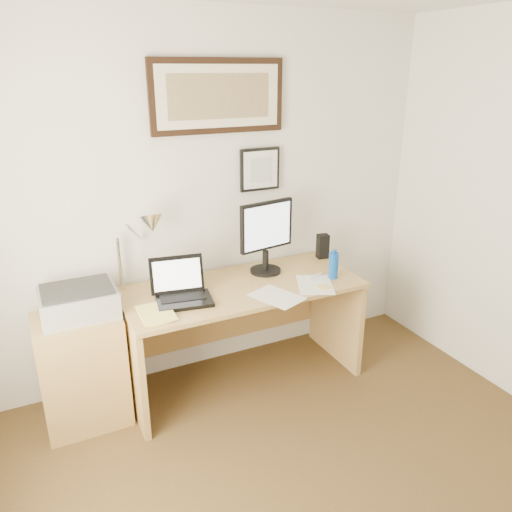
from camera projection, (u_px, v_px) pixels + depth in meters
wall_back at (199, 203)px, 3.43m from camera, size 3.50×0.02×2.50m
side_cabinet at (83, 370)px, 3.10m from camera, size 0.50×0.40×0.73m
water_bottle at (334, 265)px, 3.44m from camera, size 0.06×0.06×0.19m
bottle_cap at (334, 252)px, 3.41m from camera, size 0.03×0.03×0.02m
speaker at (323, 246)px, 3.81m from camera, size 0.10×0.09×0.19m
paper_sheet_a at (277, 297)px, 3.19m from camera, size 0.33×0.38×0.00m
paper_sheet_b at (315, 285)px, 3.36m from camera, size 0.35×0.39×0.00m
sticky_pad at (323, 287)px, 3.31m from camera, size 0.08×0.08×0.01m
marker_pen at (315, 276)px, 3.49m from camera, size 0.14×0.06×0.02m
book at (140, 317)px, 2.91m from camera, size 0.20×0.27×0.02m
desk at (238, 311)px, 3.51m from camera, size 1.60×0.70×0.75m
laptop at (182, 291)px, 3.13m from camera, size 0.37×0.35×0.26m
lcd_monitor at (266, 234)px, 3.47m from camera, size 0.42×0.22×0.52m
printer at (78, 301)px, 2.97m from camera, size 0.44×0.34×0.18m
desk_lamp at (149, 227)px, 3.12m from camera, size 0.29×0.27×0.53m
picture_large at (219, 96)px, 3.22m from camera, size 0.92×0.04×0.47m
picture_small at (260, 169)px, 3.52m from camera, size 0.30×0.03×0.30m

